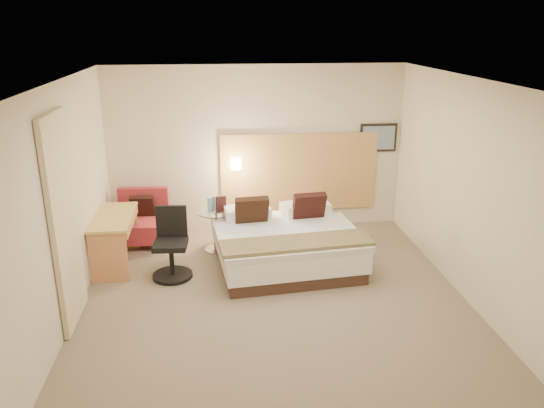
{
  "coord_description": "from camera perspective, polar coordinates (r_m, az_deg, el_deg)",
  "views": [
    {
      "loc": [
        -0.67,
        -5.92,
        3.31
      ],
      "look_at": [
        0.03,
        0.46,
        1.1
      ],
      "focal_mm": 35.0,
      "sensor_mm": 36.0,
      "label": 1
    }
  ],
  "objects": [
    {
      "name": "art_frame",
      "position": [
        9.01,
        11.36,
        7.01
      ],
      "size": [
        0.62,
        0.03,
        0.47
      ],
      "primitive_type": "cube",
      "color": "black",
      "rests_on": "wall_back"
    },
    {
      "name": "bottle_a",
      "position": [
        7.94,
        -6.7,
        -0.08
      ],
      "size": [
        0.08,
        0.08,
        0.22
      ],
      "primitive_type": "cylinder",
      "rotation": [
        0.0,
        0.0,
        0.25
      ],
      "color": "#9ACCEE",
      "rests_on": "side_table"
    },
    {
      "name": "wall_back",
      "position": [
        8.68,
        -1.66,
        5.92
      ],
      "size": [
        4.8,
        0.02,
        2.7
      ],
      "primitive_type": "cube",
      "color": "beige",
      "rests_on": "floor"
    },
    {
      "name": "lamp_shade",
      "position": [
        8.57,
        -3.9,
        4.32
      ],
      "size": [
        0.15,
        0.15,
        0.15
      ],
      "primitive_type": "cube",
      "color": "#FFEDC6",
      "rests_on": "wall_back"
    },
    {
      "name": "wall_left",
      "position": [
        6.48,
        -21.48,
        0.0
      ],
      "size": [
        0.02,
        5.0,
        2.7
      ],
      "primitive_type": "cube",
      "color": "beige",
      "rests_on": "floor"
    },
    {
      "name": "bottle_b",
      "position": [
        7.99,
        -6.28,
        0.08
      ],
      "size": [
        0.08,
        0.08,
        0.22
      ],
      "primitive_type": "cylinder",
      "rotation": [
        0.0,
        0.0,
        0.25
      ],
      "color": "#7E97C4",
      "rests_on": "side_table"
    },
    {
      "name": "lounge_chair",
      "position": [
        8.58,
        -13.75,
        -1.91
      ],
      "size": [
        0.82,
        0.73,
        0.83
      ],
      "color": "#988047",
      "rests_on": "floor"
    },
    {
      "name": "art_canvas",
      "position": [
        8.99,
        11.4,
        6.98
      ],
      "size": [
        0.54,
        0.01,
        0.39
      ],
      "primitive_type": "cube",
      "color": "slate",
      "rests_on": "wall_back"
    },
    {
      "name": "ceiling",
      "position": [
        5.99,
        0.23,
        13.24
      ],
      "size": [
        4.8,
        5.0,
        0.02
      ],
      "primitive_type": "cube",
      "color": "white",
      "rests_on": "floor"
    },
    {
      "name": "bed",
      "position": [
        7.63,
        1.36,
        -4.15
      ],
      "size": [
        2.14,
        2.1,
        0.96
      ],
      "color": "#3D261E",
      "rests_on": "floor"
    },
    {
      "name": "lamp_arm",
      "position": [
        8.62,
        -3.92,
        4.42
      ],
      "size": [
        0.02,
        0.12,
        0.02
      ],
      "primitive_type": "cylinder",
      "rotation": [
        1.57,
        0.0,
        0.0
      ],
      "color": "silver",
      "rests_on": "wall_back"
    },
    {
      "name": "desk_chair",
      "position": [
        7.33,
        -10.75,
        -4.8
      ],
      "size": [
        0.58,
        0.58,
        0.96
      ],
      "color": "black",
      "rests_on": "floor"
    },
    {
      "name": "desk",
      "position": [
        7.79,
        -16.5,
        -2.3
      ],
      "size": [
        0.56,
        1.19,
        0.74
      ],
      "color": "gold",
      "rests_on": "floor"
    },
    {
      "name": "menu_folder",
      "position": [
        7.91,
        -5.5,
        -0.01
      ],
      "size": [
        0.16,
        0.09,
        0.25
      ],
      "primitive_type": "cube",
      "rotation": [
        0.0,
        0.0,
        0.25
      ],
      "color": "#391817",
      "rests_on": "side_table"
    },
    {
      "name": "floor",
      "position": [
        6.82,
        0.2,
        -10.13
      ],
      "size": [
        4.8,
        5.0,
        0.02
      ],
      "primitive_type": "cube",
      "color": "#796851",
      "rests_on": "ground"
    },
    {
      "name": "wall_front",
      "position": [
        3.99,
        4.35,
        -10.45
      ],
      "size": [
        4.8,
        0.02,
        2.7
      ],
      "primitive_type": "cube",
      "color": "beige",
      "rests_on": "floor"
    },
    {
      "name": "wall_right",
      "position": [
        6.96,
        20.35,
        1.41
      ],
      "size": [
        0.02,
        5.0,
        2.7
      ],
      "primitive_type": "cube",
      "color": "beige",
      "rests_on": "floor"
    },
    {
      "name": "headboard_panel",
      "position": [
        8.83,
        2.93,
        3.44
      ],
      "size": [
        2.6,
        0.04,
        1.3
      ],
      "primitive_type": "cube",
      "color": "#BD8A49",
      "rests_on": "wall_back"
    },
    {
      "name": "curtain",
      "position": [
        6.28,
        -21.46,
        -1.84
      ],
      "size": [
        0.06,
        0.9,
        2.42
      ],
      "primitive_type": "cube",
      "color": "beige",
      "rests_on": "wall_left"
    },
    {
      "name": "side_table",
      "position": [
        8.08,
        -5.96,
        -2.64
      ],
      "size": [
        0.68,
        0.68,
        0.62
      ],
      "color": "silver",
      "rests_on": "floor"
    }
  ]
}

